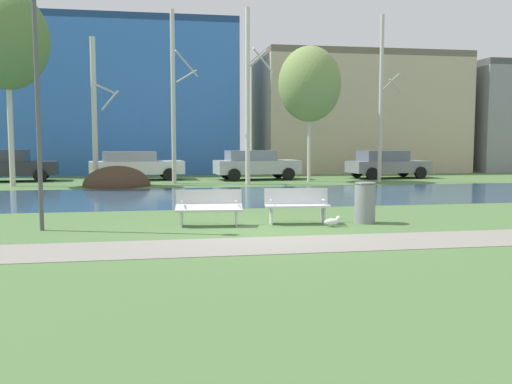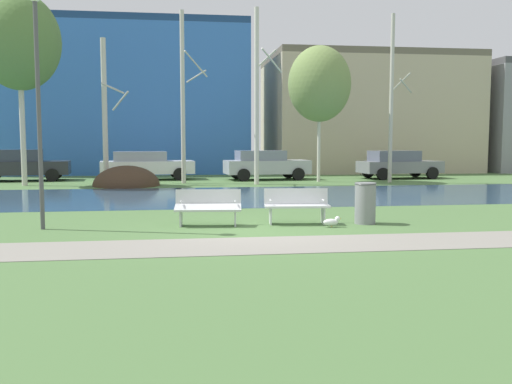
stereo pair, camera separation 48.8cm
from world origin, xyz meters
name	(u,v)px [view 1 (the left image)]	position (x,y,z in m)	size (l,w,h in m)	color
ground_plane	(215,191)	(0.00, 10.00, 0.00)	(120.00, 120.00, 0.00)	#4C703D
paved_path_strip	(276,245)	(0.00, -1.92, 0.01)	(60.00, 1.82, 0.01)	gray
river_band	(221,196)	(0.00, 7.84, 0.00)	(80.00, 7.59, 0.01)	#33516B
soil_mound	(117,186)	(-4.13, 13.25, 0.00)	(3.00, 3.47, 1.82)	#423021
bench_left	(209,207)	(-1.09, 0.80, 0.47)	(1.64, 0.71, 0.87)	silver
bench_right	(297,205)	(1.11, 0.80, 0.47)	(1.64, 0.71, 0.87)	silver
trash_bin	(365,202)	(2.79, 0.59, 0.53)	(0.54, 0.54, 1.02)	gray
seagull	(333,221)	(1.82, 0.14, 0.13)	(0.44, 0.16, 0.26)	white
streetlamp	(36,69)	(-4.94, 0.77, 3.65)	(0.32, 0.32, 5.49)	#4C4C51
birch_far_left	(7,40)	(-8.72, 13.90, 6.42)	(3.60, 3.60, 8.60)	beige
birch_left	(95,111)	(-5.12, 14.30, 3.41)	(1.27, 2.04, 6.75)	beige
birch_center_left	(174,96)	(-1.50, 14.29, 4.12)	(1.29, 2.30, 8.11)	beige
birch_center	(248,95)	(1.86, 13.11, 4.12)	(1.30, 2.11, 8.08)	beige
birch_center_right	(310,84)	(5.10, 14.32, 4.79)	(3.07, 3.07, 6.64)	beige
birch_right	(381,99)	(8.45, 13.39, 4.06)	(1.10, 1.91, 8.05)	#BCB7A8
parked_van_nearest_dark	(7,165)	(-9.70, 16.98, 0.82)	(4.70, 2.36, 1.58)	#282B30
parked_sedan_second_white	(135,165)	(-3.47, 16.90, 0.78)	(4.90, 2.40, 1.47)	silver
parked_hatch_third_silver	(255,164)	(2.71, 16.10, 0.80)	(4.50, 2.32, 1.52)	#B2B5BC
parked_wagon_fourth_grey	(387,164)	(9.90, 16.00, 0.78)	(4.49, 2.33, 1.50)	slate
building_blue_store	(108,98)	(-5.29, 23.81, 4.65)	(15.69, 6.40, 9.30)	#3870C6
building_beige_block	(352,114)	(10.69, 23.79, 3.77)	(12.92, 8.45, 7.55)	#BCAD8E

